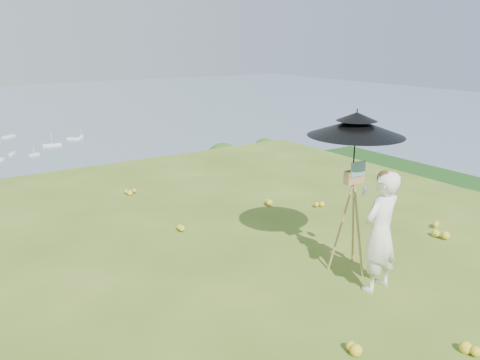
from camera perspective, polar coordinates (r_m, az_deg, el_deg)
ground at (r=6.67m, az=-4.94°, el=-11.90°), size 14.00×14.00×0.00m
slope_trees at (r=44.19m, az=-26.98°, el=-9.70°), size 110.00×50.00×6.00m
wildflowers at (r=6.84m, az=-5.97°, el=-10.60°), size 10.00×10.50×0.12m
painter at (r=6.32m, az=16.71°, el=-6.08°), size 0.64×0.46×1.63m
field_easel at (r=6.76m, az=13.42°, el=-4.37°), size 0.63×0.63×1.62m
sun_umbrella at (r=6.49m, az=13.82°, el=4.13°), size 1.41×1.41×0.99m
painter_cap at (r=6.07m, az=17.30°, el=0.66°), size 0.21×0.25×0.10m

